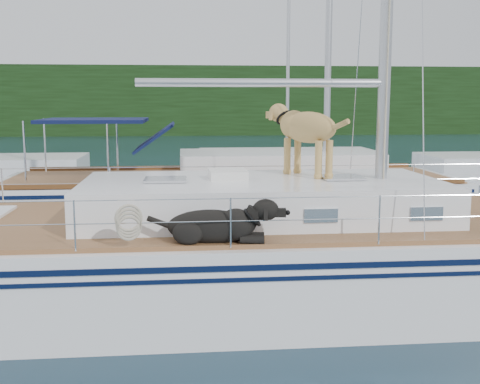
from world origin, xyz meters
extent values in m
plane|color=black|center=(0.00, 0.00, 0.00)|extent=(120.00, 120.00, 0.00)
cube|color=black|center=(0.00, 45.00, 3.00)|extent=(90.00, 3.00, 6.00)
cube|color=#595147|center=(0.00, 46.20, 0.60)|extent=(92.00, 1.00, 1.20)
cube|color=white|center=(0.00, 0.00, 0.50)|extent=(12.00, 3.80, 1.40)
cube|color=#8D5F38|center=(0.00, 0.00, 1.23)|extent=(11.52, 3.50, 0.06)
cube|color=white|center=(0.80, 0.00, 1.54)|extent=(5.20, 2.50, 0.55)
cylinder|color=silver|center=(0.80, 0.00, 3.21)|extent=(3.60, 0.12, 0.12)
cylinder|color=silver|center=(0.00, -1.75, 1.82)|extent=(10.56, 0.01, 0.01)
cylinder|color=silver|center=(0.00, 1.75, 1.82)|extent=(10.56, 0.01, 0.01)
cube|color=blue|center=(-1.43, 1.42, 1.29)|extent=(0.68, 0.48, 0.05)
cube|color=silver|center=(0.31, 0.10, 1.88)|extent=(0.58, 0.49, 0.14)
torus|color=#C1B399|center=(-0.98, -1.80, 1.62)|extent=(0.43, 0.23, 0.41)
cube|color=white|center=(0.80, 5.90, 0.45)|extent=(11.00, 3.50, 1.30)
cube|color=#8D5F38|center=(0.80, 5.90, 1.10)|extent=(10.56, 3.29, 0.06)
cube|color=white|center=(2.00, 5.90, 1.45)|extent=(4.80, 2.30, 0.55)
cube|color=#0E143D|center=(-2.40, 5.90, 2.50)|extent=(2.40, 2.30, 0.08)
cube|color=white|center=(4.00, 16.00, 0.40)|extent=(7.20, 3.00, 1.10)
cylinder|color=silver|center=(4.00, 16.00, 6.00)|extent=(0.14, 0.14, 11.00)
camera|label=1|loc=(-0.36, -8.67, 2.95)|focal=45.00mm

